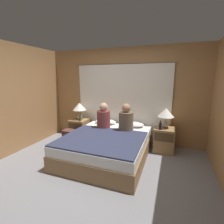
% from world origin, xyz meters
% --- Properties ---
extents(ground_plane, '(16.00, 16.00, 0.00)m').
position_xyz_m(ground_plane, '(0.00, 0.00, 0.00)').
color(ground_plane, gray).
extents(wall_back, '(4.33, 0.06, 2.50)m').
position_xyz_m(wall_back, '(0.00, 1.77, 1.25)').
color(wall_back, '#A37547').
rests_on(wall_back, ground_plane).
extents(wall_left, '(0.06, 3.60, 2.50)m').
position_xyz_m(wall_left, '(-2.14, 0.00, 1.25)').
color(wall_left, '#A37547').
rests_on(wall_left, ground_plane).
extents(curtain_panel, '(2.76, 0.02, 2.10)m').
position_xyz_m(curtain_panel, '(0.00, 1.71, 1.05)').
color(curtain_panel, white).
rests_on(curtain_panel, ground_plane).
extents(bed, '(1.68, 2.01, 0.51)m').
position_xyz_m(bed, '(0.00, 0.65, 0.25)').
color(bed, olive).
rests_on(bed, ground_plane).
extents(nightstand_left, '(0.46, 0.46, 0.57)m').
position_xyz_m(nightstand_left, '(-1.16, 1.39, 0.29)').
color(nightstand_left, '#937047').
rests_on(nightstand_left, ground_plane).
extents(nightstand_right, '(0.46, 0.46, 0.57)m').
position_xyz_m(nightstand_right, '(1.16, 1.39, 0.29)').
color(nightstand_right, '#937047').
rests_on(nightstand_right, ground_plane).
extents(lamp_left, '(0.37, 0.37, 0.47)m').
position_xyz_m(lamp_left, '(-1.16, 1.43, 0.91)').
color(lamp_left, '#B2A899').
rests_on(lamp_left, nightstand_left).
extents(lamp_right, '(0.37, 0.37, 0.47)m').
position_xyz_m(lamp_right, '(1.16, 1.43, 0.91)').
color(lamp_right, '#B2A899').
rests_on(lamp_right, nightstand_right).
extents(pillow_left, '(0.58, 0.34, 0.12)m').
position_xyz_m(pillow_left, '(-0.37, 1.44, 0.57)').
color(pillow_left, white).
rests_on(pillow_left, bed).
extents(pillow_right, '(0.58, 0.34, 0.12)m').
position_xyz_m(pillow_right, '(0.37, 1.44, 0.57)').
color(pillow_right, white).
rests_on(pillow_right, bed).
extents(blanket_on_bed, '(1.62, 1.38, 0.03)m').
position_xyz_m(blanket_on_bed, '(0.00, 0.36, 0.53)').
color(blanket_on_bed, '#2D334C').
rests_on(blanket_on_bed, bed).
extents(person_left_in_bed, '(0.32, 0.32, 0.63)m').
position_xyz_m(person_left_in_bed, '(-0.27, 1.08, 0.77)').
color(person_left_in_bed, brown).
rests_on(person_left_in_bed, bed).
extents(person_right_in_bed, '(0.34, 0.34, 0.64)m').
position_xyz_m(person_right_in_bed, '(0.30, 1.08, 0.78)').
color(person_right_in_bed, brown).
rests_on(person_right_in_bed, bed).
extents(beer_bottle_on_left_stand, '(0.06, 0.06, 0.22)m').
position_xyz_m(beer_bottle_on_left_stand, '(-1.04, 1.25, 0.66)').
color(beer_bottle_on_left_stand, '#2D4C28').
rests_on(beer_bottle_on_left_stand, nightstand_left).
extents(beer_bottle_on_right_stand, '(0.07, 0.07, 0.21)m').
position_xyz_m(beer_bottle_on_right_stand, '(1.06, 1.25, 0.65)').
color(beer_bottle_on_right_stand, black).
rests_on(beer_bottle_on_right_stand, nightstand_right).
extents(backpack_on_floor, '(0.33, 0.26, 0.42)m').
position_xyz_m(backpack_on_floor, '(-1.13, 0.87, 0.24)').
color(backpack_on_floor, brown).
rests_on(backpack_on_floor, ground_plane).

